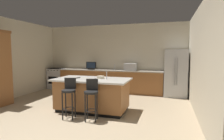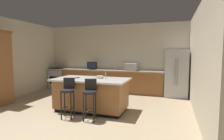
{
  "view_description": "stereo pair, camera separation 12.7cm",
  "coord_description": "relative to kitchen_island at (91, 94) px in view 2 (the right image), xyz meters",
  "views": [
    {
      "loc": [
        2.33,
        -2.84,
        1.63
      ],
      "look_at": [
        0.45,
        3.21,
        1.05
      ],
      "focal_mm": 29.77,
      "sensor_mm": 36.0,
      "label": 1
    },
    {
      "loc": [
        2.45,
        -2.8,
        1.63
      ],
      "look_at": [
        0.45,
        3.21,
        1.05
      ],
      "focal_mm": 29.77,
      "sensor_mm": 36.0,
      "label": 2
    }
  ],
  "objects": [
    {
      "name": "sink_faucet_back",
      "position": [
        -0.14,
        2.71,
        0.57
      ],
      "size": [
        0.02,
        0.02,
        0.24
      ],
      "primitive_type": "cylinder",
      "color": "#B2B2B7",
      "rests_on": "counter_back"
    },
    {
      "name": "bar_stool_left",
      "position": [
        -0.31,
        -0.73,
        0.14
      ],
      "size": [
        0.35,
        0.37,
        1.0
      ],
      "rotation": [
        0.0,
        0.0,
        0.23
      ],
      "color": "black",
      "rests_on": "ground_plane"
    },
    {
      "name": "microwave",
      "position": [
        0.55,
        2.61,
        0.6
      ],
      "size": [
        0.48,
        0.36,
        0.29
      ],
      "primitive_type": "cube",
      "color": "#B7BABF",
      "rests_on": "counter_back"
    },
    {
      "name": "cell_phone",
      "position": [
        0.09,
        -0.06,
        0.45
      ],
      "size": [
        0.13,
        0.17,
        0.01
      ],
      "primitive_type": "cube",
      "rotation": [
        0.0,
        0.0,
        -0.42
      ],
      "color": "black",
      "rests_on": "kitchen_island"
    },
    {
      "name": "wall_left",
      "position": [
        -3.35,
        0.54,
        0.95
      ],
      "size": [
        0.12,
        5.3,
        2.83
      ],
      "primitive_type": "cube",
      "color": "beige",
      "rests_on": "ground_plane"
    },
    {
      "name": "kitchen_island",
      "position": [
        0.0,
        0.0,
        0.0
      ],
      "size": [
        2.09,
        1.12,
        0.91
      ],
      "color": "black",
      "rests_on": "ground_plane"
    },
    {
      "name": "range_oven",
      "position": [
        -2.89,
        2.61,
        -0.0
      ],
      "size": [
        0.71,
        0.63,
        0.94
      ],
      "color": "#B7BABF",
      "rests_on": "ground_plane"
    },
    {
      "name": "fruit_bowl",
      "position": [
        0.21,
        0.13,
        0.48
      ],
      "size": [
        0.21,
        0.21,
        0.07
      ],
      "primitive_type": "cylinder",
      "color": "beige",
      "rests_on": "kitchen_island"
    },
    {
      "name": "wall_right",
      "position": [
        2.81,
        0.54,
        0.95
      ],
      "size": [
        0.12,
        5.3,
        2.83
      ],
      "primitive_type": "cube",
      "color": "beige",
      "rests_on": "ground_plane"
    },
    {
      "name": "sink_faucet_island",
      "position": [
        0.43,
        0.0,
        0.56
      ],
      "size": [
        0.02,
        0.02,
        0.22
      ],
      "primitive_type": "cylinder",
      "color": "#B2B2B7",
      "rests_on": "kitchen_island"
    },
    {
      "name": "ground_plane",
      "position": [
        -0.27,
        -1.91,
        -0.47
      ],
      "size": [
        19.59,
        19.59,
        0.0
      ],
      "primitive_type": "plane",
      "color": "tan"
    },
    {
      "name": "tv_monitor",
      "position": [
        -1.15,
        2.56,
        0.6
      ],
      "size": [
        0.45,
        0.16,
        0.33
      ],
      "color": "black",
      "rests_on": "counter_back"
    },
    {
      "name": "bar_stool_right",
      "position": [
        0.28,
        -0.69,
        0.13
      ],
      "size": [
        0.35,
        0.37,
        1.0
      ],
      "rotation": [
        0.0,
        0.0,
        0.23
      ],
      "color": "black",
      "rests_on": "ground_plane"
    },
    {
      "name": "tv_remote",
      "position": [
        -0.43,
        -0.03,
        0.46
      ],
      "size": [
        0.1,
        0.17,
        0.02
      ],
      "primitive_type": "cube",
      "rotation": [
        0.0,
        0.0,
        -0.38
      ],
      "color": "black",
      "rests_on": "kitchen_island"
    },
    {
      "name": "refrigerator",
      "position": [
        2.29,
        2.55,
        0.42
      ],
      "size": [
        0.82,
        0.76,
        1.77
      ],
      "color": "#B7BABF",
      "rests_on": "ground_plane"
    },
    {
      "name": "wall_back",
      "position": [
        -0.27,
        2.99,
        0.95
      ],
      "size": [
        6.56,
        0.12,
        2.83
      ],
      "primitive_type": "cube",
      "color": "beige",
      "rests_on": "ground_plane"
    },
    {
      "name": "counter_back",
      "position": [
        -0.33,
        2.61,
        -0.01
      ],
      "size": [
        4.4,
        0.62,
        0.92
      ],
      "color": "brown",
      "rests_on": "ground_plane"
    }
  ]
}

